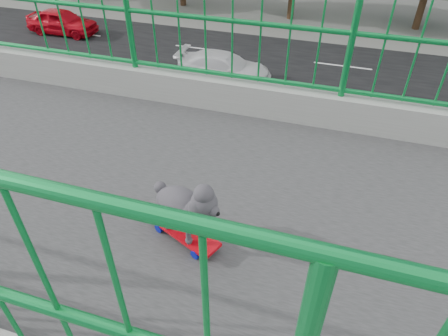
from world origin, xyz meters
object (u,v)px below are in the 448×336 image
poodle (185,206)px  car_4 (62,22)px  skateboard (184,232)px  car_3 (224,67)px  car_0 (1,163)px

poodle → car_4: poodle is taller
skateboard → poodle: bearing=90.0°
car_3 → car_4: bearing=74.3°
skateboard → poodle: size_ratio=1.08×
poodle → car_3: 17.88m
skateboard → poodle: (0.01, 0.03, 0.26)m
car_3 → skateboard: bearing=-163.6°
poodle → car_0: poodle is taller
poodle → skateboard: bearing=-90.0°
car_4 → skateboard: bearing=-139.9°
car_0 → car_4: size_ratio=1.05×
skateboard → poodle: 0.26m
skateboard → car_4: bearing=-116.2°
poodle → car_0: bearing=-99.8°
poodle → car_3: bearing=-139.8°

